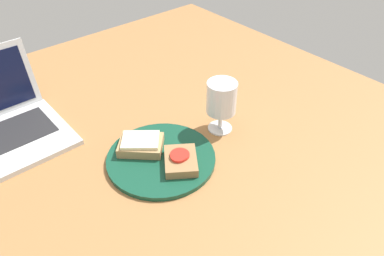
% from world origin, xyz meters
% --- Properties ---
extents(wooden_table, '(1.40, 1.40, 0.03)m').
position_xyz_m(wooden_table, '(0.00, 0.00, 0.01)').
color(wooden_table, '#9E6B3D').
rests_on(wooden_table, ground).
extents(plate, '(0.26, 0.26, 0.01)m').
position_xyz_m(plate, '(-0.04, -0.05, 0.04)').
color(plate, '#144733').
rests_on(plate, wooden_table).
extents(sandwich_with_cheese, '(0.13, 0.13, 0.03)m').
position_xyz_m(sandwich_with_cheese, '(-0.06, -0.00, 0.06)').
color(sandwich_with_cheese, '#A88456').
rests_on(sandwich_with_cheese, plate).
extents(sandwich_with_tomato, '(0.11, 0.12, 0.03)m').
position_xyz_m(sandwich_with_tomato, '(-0.02, -0.10, 0.05)').
color(sandwich_with_tomato, '#937047').
rests_on(sandwich_with_tomato, plate).
extents(wine_glass, '(0.08, 0.08, 0.14)m').
position_xyz_m(wine_glass, '(0.15, -0.06, 0.12)').
color(wine_glass, white).
rests_on(wine_glass, wooden_table).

